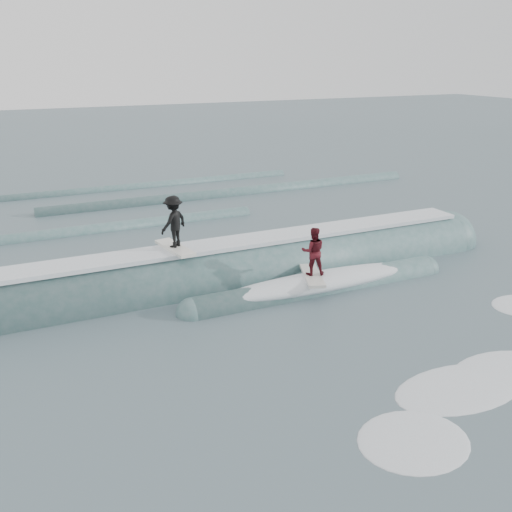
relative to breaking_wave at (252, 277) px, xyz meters
name	(u,v)px	position (x,y,z in m)	size (l,w,h in m)	color
ground	(338,354)	(-0.19, -5.93, -0.04)	(160.00, 160.00, 0.00)	#435C61
breaking_wave	(252,277)	(0.00, 0.00, 0.00)	(21.04, 4.11, 2.65)	#3A6160
surfer_black	(174,224)	(-2.70, 0.23, 2.24)	(1.28, 2.06, 1.81)	silver
surfer_red	(313,254)	(1.31, -1.97, 1.28)	(1.21, 2.07, 1.71)	silver
whitewater	(478,373)	(2.44, -8.24, -0.04)	(10.08, 5.60, 0.10)	white
far_swells	(145,206)	(-0.80, 11.72, -0.04)	(34.32, 8.65, 0.80)	#3A6160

